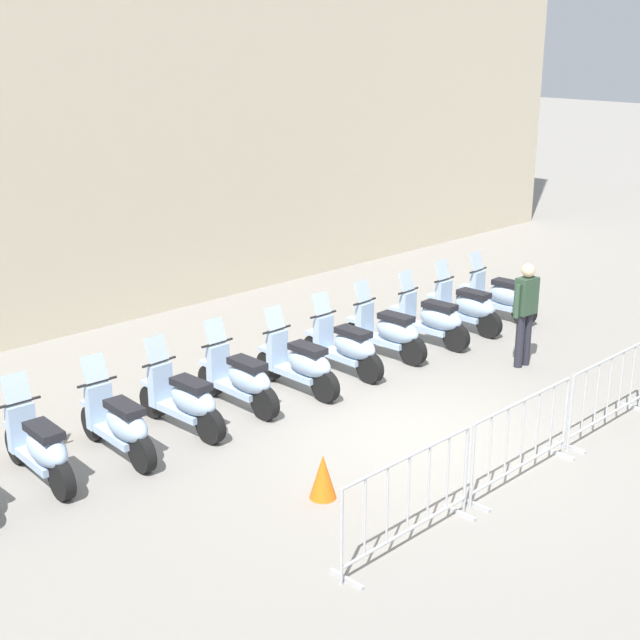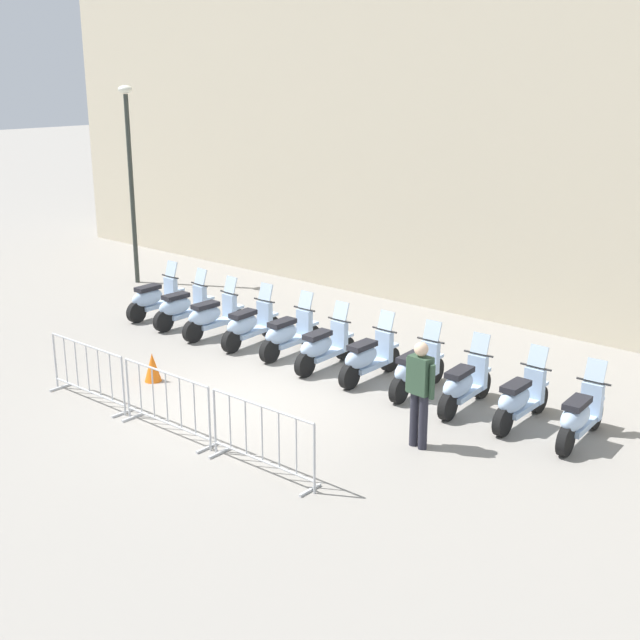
% 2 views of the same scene
% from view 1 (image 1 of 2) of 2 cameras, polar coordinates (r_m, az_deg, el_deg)
% --- Properties ---
extents(ground_plane, '(120.00, 120.00, 0.00)m').
position_cam_1_polar(ground_plane, '(12.01, 6.14, -7.59)').
color(ground_plane, gray).
extents(motorcycle_1, '(0.56, 1.73, 1.24)m').
position_cam_1_polar(motorcycle_1, '(11.14, -17.75, -7.93)').
color(motorcycle_1, black).
rests_on(motorcycle_1, ground).
extents(motorcycle_2, '(0.57, 1.73, 1.24)m').
position_cam_1_polar(motorcycle_2, '(11.52, -12.93, -6.63)').
color(motorcycle_2, black).
rests_on(motorcycle_2, ground).
extents(motorcycle_3, '(0.67, 1.72, 1.24)m').
position_cam_1_polar(motorcycle_3, '(12.09, -8.84, -5.18)').
color(motorcycle_3, black).
rests_on(motorcycle_3, ground).
extents(motorcycle_4, '(0.62, 1.72, 1.24)m').
position_cam_1_polar(motorcycle_4, '(12.72, -5.21, -3.85)').
color(motorcycle_4, black).
rests_on(motorcycle_4, ground).
extents(motorcycle_5, '(0.63, 1.72, 1.24)m').
position_cam_1_polar(motorcycle_5, '(13.26, -1.31, -2.86)').
color(motorcycle_5, black).
rests_on(motorcycle_5, ground).
extents(motorcycle_6, '(0.60, 1.72, 1.24)m').
position_cam_1_polar(motorcycle_6, '(13.98, 1.67, -1.75)').
color(motorcycle_6, black).
rests_on(motorcycle_6, ground).
extents(motorcycle_7, '(0.67, 1.72, 1.24)m').
position_cam_1_polar(motorcycle_7, '(14.74, 4.43, -0.77)').
color(motorcycle_7, black).
rests_on(motorcycle_7, ground).
extents(motorcycle_8, '(0.68, 1.71, 1.24)m').
position_cam_1_polar(motorcycle_8, '(15.46, 7.24, 0.03)').
color(motorcycle_8, black).
rests_on(motorcycle_8, ground).
extents(motorcycle_9, '(0.62, 1.72, 1.24)m').
position_cam_1_polar(motorcycle_9, '(16.27, 9.44, 0.83)').
color(motorcycle_9, black).
rests_on(motorcycle_9, ground).
extents(motorcycle_10, '(0.68, 1.71, 1.24)m').
position_cam_1_polar(motorcycle_10, '(17.09, 11.62, 1.52)').
color(motorcycle_10, black).
rests_on(motorcycle_10, ground).
extents(barrier_segment_0, '(2.01, 0.70, 1.07)m').
position_cam_1_polar(barrier_segment_0, '(9.38, 5.75, -11.68)').
color(barrier_segment_0, '#B2B5B7').
rests_on(barrier_segment_0, ground).
extents(barrier_segment_1, '(2.01, 0.70, 1.07)m').
position_cam_1_polar(barrier_segment_1, '(10.92, 12.99, -7.62)').
color(barrier_segment_1, '#B2B5B7').
rests_on(barrier_segment_1, ground).
extents(barrier_segment_2, '(2.01, 0.70, 1.07)m').
position_cam_1_polar(barrier_segment_2, '(12.63, 18.26, -4.53)').
color(barrier_segment_2, '#B2B5B7').
rests_on(barrier_segment_2, ground).
extents(officer_near_row_end, '(0.55, 0.24, 1.73)m').
position_cam_1_polar(officer_near_row_end, '(14.54, 13.22, 0.72)').
color(officer_near_row_end, '#23232D').
rests_on(officer_near_row_end, ground).
extents(traffic_cone, '(0.32, 0.32, 0.55)m').
position_cam_1_polar(traffic_cone, '(10.36, 0.20, -10.13)').
color(traffic_cone, orange).
rests_on(traffic_cone, ground).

